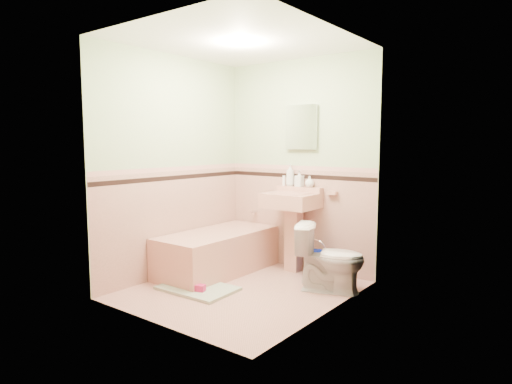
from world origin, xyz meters
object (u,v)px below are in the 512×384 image
Objects in this scene: sink at (291,233)px; medicine_cabinet at (302,127)px; soap_bottle_left at (290,175)px; bathtub at (218,253)px; soap_bottle_right at (309,182)px; bucket at (316,263)px; toilet at (330,258)px; soap_bottle_mid at (299,178)px; shoe at (197,288)px.

medicine_cabinet is (0.00, 0.21, 1.23)m from sink.
bathtub is at bearing -127.56° from soap_bottle_left.
soap_bottle_left is at bearing -167.38° from medicine_cabinet.
soap_bottle_right is at bearing -12.56° from medicine_cabinet.
toilet is at bearing -44.55° from bucket.
toilet is at bearing -42.38° from soap_bottle_right.
sink is at bearing -126.80° from soap_bottle_right.
medicine_cabinet reaches higher than bathtub.
shoe is at bearing -103.18° from soap_bottle_mid.
shoe is at bearing 111.03° from toilet.
soap_bottle_left is at bearing 38.37° from toilet.
bucket is (0.98, 0.58, -0.09)m from bathtub.
bathtub is 0.79m from shoe.
bathtub is 0.90m from sink.
sink is 1.25m from medicine_cabinet.
shoe is (-0.20, -1.40, -1.07)m from soap_bottle_left.
soap_bottle_mid is 1.01m from bucket.
bucket is (0.44, -0.13, -0.99)m from soap_bottle_left.
bathtub is at bearing -138.93° from soap_bottle_right.
medicine_cabinet is 2.20m from shoe.
sink is 0.65m from soap_bottle_mid.
bathtub is 1.39m from toilet.
shoe is at bearing -63.22° from bathtub.
medicine_cabinet reaches higher than toilet.
bathtub is at bearing -133.59° from soap_bottle_mid.
soap_bottle_right is at bearing 41.07° from bathtub.
soap_bottle_mid reaches higher than shoe.
medicine_cabinet is 1.61m from toilet.
bucket is at bearing -22.28° from soap_bottle_mid.
soap_bottle_right is (0.81, 0.71, 0.84)m from bathtub.
shoe is (-0.33, -1.43, -1.64)m from medicine_cabinet.
soap_bottle_left is 1.39× the size of soap_bottle_mid.
sink is 0.45m from bucket.
medicine_cabinet is 3.86× the size of soap_bottle_right.
bathtub is 1.27m from soap_bottle_left.
medicine_cabinet is at bearing 167.44° from soap_bottle_right.
medicine_cabinet reaches higher than bucket.
bathtub is at bearing -132.58° from medicine_cabinet.
bathtub is 9.20× the size of shoe.
soap_bottle_left reaches higher than bucket.
sink is 0.70m from soap_bottle_left.
soap_bottle_left reaches higher than soap_bottle_mid.
bucket reaches higher than shoe.
soap_bottle_left is 0.38× the size of toilet.
sink is 1.33m from shoe.
bathtub is 1.15m from bucket.
sink reaches higher than bathtub.
medicine_cabinet is 2.69× the size of soap_bottle_mid.
medicine_cabinet is 3.16× the size of shoe.
medicine_cabinet is at bearing 90.00° from sink.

